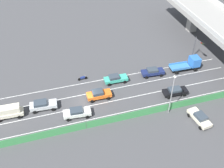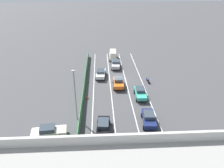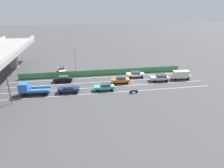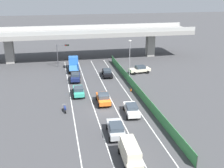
{
  "view_description": "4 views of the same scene",
  "coord_description": "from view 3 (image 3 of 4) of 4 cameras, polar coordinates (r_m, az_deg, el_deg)",
  "views": [
    {
      "loc": [
        36.46,
        -6.33,
        34.1
      ],
      "look_at": [
        -1.4,
        5.2,
        1.44
      ],
      "focal_mm": 44.13,
      "sensor_mm": 36.0,
      "label": 1
    },
    {
      "loc": [
        3.46,
        41.05,
        19.6
      ],
      "look_at": [
        1.47,
        4.72,
        1.81
      ],
      "focal_mm": 35.86,
      "sensor_mm": 36.0,
      "label": 2
    },
    {
      "loc": [
        -43.0,
        11.48,
        17.91
      ],
      "look_at": [
        -2.5,
        4.7,
        0.99
      ],
      "focal_mm": 31.31,
      "sensor_mm": 36.0,
      "label": 3
    },
    {
      "loc": [
        -6.62,
        -37.33,
        17.67
      ],
      "look_at": [
        2.02,
        4.74,
        2.31
      ],
      "focal_mm": 43.93,
      "sensor_mm": 36.0,
      "label": 4
    }
  ],
  "objects": [
    {
      "name": "car_taxi_orange",
      "position": [
        47.24,
        2.45,
        1.31
      ],
      "size": [
        2.12,
        4.49,
        1.73
      ],
      "color": "orange",
      "rests_on": "ground"
    },
    {
      "name": "ground_plane",
      "position": [
        47.98,
        5.05,
        0.38
      ],
      "size": [
        300.0,
        300.0,
        0.0
      ],
      "primitive_type": "plane",
      "color": "#424244"
    },
    {
      "name": "parked_sedan_cream",
      "position": [
        56.45,
        -14.4,
        4.13
      ],
      "size": [
        4.74,
        2.42,
        1.63
      ],
      "color": "beige",
      "rests_on": "ground"
    },
    {
      "name": "car_sedan_white",
      "position": [
        51.39,
        6.81,
        2.88
      ],
      "size": [
        2.3,
        4.78,
        1.57
      ],
      "color": "white",
      "rests_on": "ground"
    },
    {
      "name": "lane_line_right_edge",
      "position": [
        51.47,
        -2.38,
        2.01
      ],
      "size": [
        0.14,
        47.26,
        0.01
      ],
      "primitive_type": "cube",
      "color": "silver",
      "rests_on": "ground"
    },
    {
      "name": "car_sedan_silver",
      "position": [
        50.03,
        13.78,
        1.88
      ],
      "size": [
        2.33,
        4.75,
        1.65
      ],
      "color": "#B7BABC",
      "rests_on": "ground"
    },
    {
      "name": "car_sedan_navy",
      "position": [
        43.21,
        -12.51,
        -1.36
      ],
      "size": [
        2.26,
        4.68,
        1.6
      ],
      "color": "navy",
      "rests_on": "ground"
    },
    {
      "name": "flatbed_truck_blue",
      "position": [
        44.55,
        -23.13,
        -1.29
      ],
      "size": [
        2.57,
        6.2,
        2.7
      ],
      "color": "black",
      "rests_on": "ground"
    },
    {
      "name": "traffic_cone",
      "position": [
        52.19,
        -3.66,
        2.6
      ],
      "size": [
        0.47,
        0.47,
        0.61
      ],
      "color": "orange",
      "rests_on": "ground"
    },
    {
      "name": "traffic_light",
      "position": [
        42.27,
        -27.77,
        0.08
      ],
      "size": [
        2.84,
        0.49,
        5.28
      ],
      "color": "#47474C",
      "rests_on": "ground"
    },
    {
      "name": "lane_line_mid_left",
      "position": [
        45.46,
        -1.34,
        -0.81
      ],
      "size": [
        0.14,
        47.26,
        0.01
      ],
      "primitive_type": "cube",
      "color": "silver",
      "rests_on": "ground"
    },
    {
      "name": "car_van_cream",
      "position": [
        52.65,
        19.44,
        2.62
      ],
      "size": [
        2.07,
        4.91,
        2.21
      ],
      "color": "beige",
      "rests_on": "ground"
    },
    {
      "name": "motorcycle",
      "position": [
        42.34,
        6.36,
        -2.1
      ],
      "size": [
        0.6,
        1.95,
        0.93
      ],
      "color": "black",
      "rests_on": "ground"
    },
    {
      "name": "lane_line_left_edge",
      "position": [
        42.51,
        -0.71,
        -2.52
      ],
      "size": [
        0.14,
        47.26,
        0.01
      ],
      "primitive_type": "cube",
      "color": "silver",
      "rests_on": "ground"
    },
    {
      "name": "street_lamp",
      "position": [
        51.88,
        -10.73,
        7.35
      ],
      "size": [
        0.6,
        0.36,
        8.01
      ],
      "color": "gray",
      "rests_on": "ground"
    },
    {
      "name": "car_taxi_teal",
      "position": [
        43.34,
        -2.17,
        -0.76
      ],
      "size": [
        2.01,
        4.62,
        1.61
      ],
      "color": "teal",
      "rests_on": "ground"
    },
    {
      "name": "car_sedan_black",
      "position": [
        49.53,
        -14.06,
        1.57
      ],
      "size": [
        2.17,
        4.67,
        1.51
      ],
      "color": "black",
      "rests_on": "ground"
    },
    {
      "name": "lane_line_mid_right",
      "position": [
        48.45,
        -1.89,
        0.68
      ],
      "size": [
        0.14,
        47.26,
        0.01
      ],
      "primitive_type": "cube",
      "color": "silver",
      "rests_on": "ground"
    },
    {
      "name": "green_fence",
      "position": [
        52.83,
        -2.64,
        3.43
      ],
      "size": [
        0.1,
        43.36,
        1.53
      ],
      "color": "#3D8E4C",
      "rests_on": "ground"
    }
  ]
}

